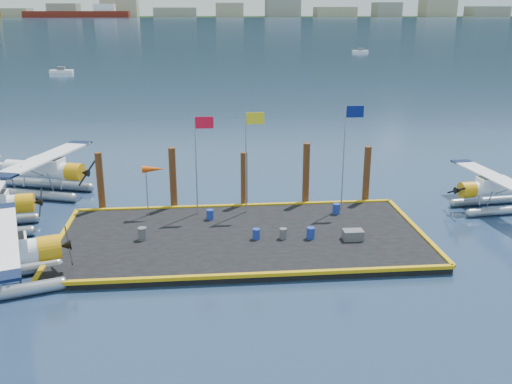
# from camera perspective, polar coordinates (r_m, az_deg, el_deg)

# --- Properties ---
(ground) EXTENTS (4000.00, 4000.00, 0.00)m
(ground) POSITION_cam_1_polar(r_m,az_deg,el_deg) (31.96, -1.35, -5.01)
(ground) COLOR #172546
(ground) RESTS_ON ground
(dock) EXTENTS (20.00, 10.00, 0.40)m
(dock) POSITION_cam_1_polar(r_m,az_deg,el_deg) (31.88, -1.35, -4.67)
(dock) COLOR black
(dock) RESTS_ON ground
(dock_bumpers) EXTENTS (20.25, 10.25, 0.18)m
(dock_bumpers) POSITION_cam_1_polar(r_m,az_deg,el_deg) (31.77, -1.35, -4.19)
(dock_bumpers) COLOR #C7980B
(dock_bumpers) RESTS_ON dock
(far_backdrop) EXTENTS (3050.00, 2050.00, 810.00)m
(far_backdrop) POSITION_cam_1_polar(r_m,az_deg,el_deg) (1783.38, 2.51, 17.76)
(far_backdrop) COLOR black
(far_backdrop) RESTS_ON ground
(seaplane_c) EXTENTS (9.46, 10.10, 3.62)m
(seaplane_c) POSITION_cam_1_polar(r_m,az_deg,el_deg) (42.30, -20.61, 1.85)
(seaplane_c) COLOR #8E929B
(seaplane_c) RESTS_ON ground
(seaplane_d) EXTENTS (7.75, 8.55, 3.03)m
(seaplane_d) POSITION_cam_1_polar(r_m,az_deg,el_deg) (39.69, 22.98, 0.17)
(seaplane_d) COLOR #8E929B
(seaplane_d) RESTS_ON ground
(drum_0) EXTENTS (0.49, 0.49, 0.69)m
(drum_0) POSITION_cam_1_polar(r_m,az_deg,el_deg) (31.71, -11.29, -4.10)
(drum_0) COLOR #525156
(drum_0) RESTS_ON dock
(drum_1) EXTENTS (0.41, 0.41, 0.58)m
(drum_1) POSITION_cam_1_polar(r_m,az_deg,el_deg) (31.28, 2.74, -4.17)
(drum_1) COLOR #525156
(drum_1) RESTS_ON dock
(drum_2) EXTENTS (0.45, 0.45, 0.63)m
(drum_2) POSITION_cam_1_polar(r_m,az_deg,el_deg) (31.40, 5.48, -4.10)
(drum_2) COLOR #1B3297
(drum_2) RESTS_ON dock
(drum_3) EXTENTS (0.41, 0.41, 0.58)m
(drum_3) POSITION_cam_1_polar(r_m,az_deg,el_deg) (31.20, 0.03, -4.21)
(drum_3) COLOR #1B3297
(drum_3) RESTS_ON dock
(drum_4) EXTENTS (0.46, 0.46, 0.64)m
(drum_4) POSITION_cam_1_polar(r_m,az_deg,el_deg) (35.30, 8.03, -1.66)
(drum_4) COLOR #1B3297
(drum_4) RESTS_ON dock
(drum_5) EXTENTS (0.43, 0.43, 0.60)m
(drum_5) POSITION_cam_1_polar(r_m,az_deg,el_deg) (34.15, -4.62, -2.26)
(drum_5) COLOR #1B3297
(drum_5) RESTS_ON dock
(crate) EXTENTS (1.08, 0.72, 0.54)m
(crate) POSITION_cam_1_polar(r_m,az_deg,el_deg) (31.58, 9.67, -4.24)
(crate) COLOR #525156
(crate) RESTS_ON dock
(flagpole_red) EXTENTS (1.14, 0.08, 6.00)m
(flagpole_red) POSITION_cam_1_polar(r_m,az_deg,el_deg) (34.13, -5.71, 4.18)
(flagpole_red) COLOR #96959D
(flagpole_red) RESTS_ON dock
(flagpole_yellow) EXTENTS (1.14, 0.08, 6.20)m
(flagpole_yellow) POSITION_cam_1_polar(r_m,az_deg,el_deg) (34.21, -0.68, 4.51)
(flagpole_yellow) COLOR #96959D
(flagpole_yellow) RESTS_ON dock
(flagpole_blue) EXTENTS (1.14, 0.08, 6.50)m
(flagpole_blue) POSITION_cam_1_polar(r_m,az_deg,el_deg) (35.16, 9.13, 4.94)
(flagpole_blue) COLOR #96959D
(flagpole_blue) RESTS_ON dock
(windsock) EXTENTS (1.40, 0.44, 3.12)m
(windsock) POSITION_cam_1_polar(r_m,az_deg,el_deg) (34.55, -10.19, 2.16)
(windsock) COLOR #96959D
(windsock) RESTS_ON dock
(piling_0) EXTENTS (0.44, 0.44, 4.00)m
(piling_0) POSITION_cam_1_polar(r_m,az_deg,el_deg) (36.87, -15.28, 0.81)
(piling_0) COLOR #432813
(piling_0) RESTS_ON ground
(piling_1) EXTENTS (0.44, 0.44, 4.20)m
(piling_1) POSITION_cam_1_polar(r_m,az_deg,el_deg) (36.33, -8.29, 1.17)
(piling_1) COLOR #432813
(piling_1) RESTS_ON ground
(piling_2) EXTENTS (0.44, 0.44, 3.80)m
(piling_2) POSITION_cam_1_polar(r_m,az_deg,el_deg) (36.42, -1.19, 1.08)
(piling_2) COLOR #432813
(piling_2) RESTS_ON ground
(piling_3) EXTENTS (0.44, 0.44, 4.30)m
(piling_3) POSITION_cam_1_polar(r_m,az_deg,el_deg) (36.84, 5.02, 1.61)
(piling_3) COLOR #432813
(piling_3) RESTS_ON ground
(piling_4) EXTENTS (0.44, 0.44, 4.00)m
(piling_4) POSITION_cam_1_polar(r_m,az_deg,el_deg) (37.80, 10.99, 1.53)
(piling_4) COLOR #432813
(piling_4) RESTS_ON ground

